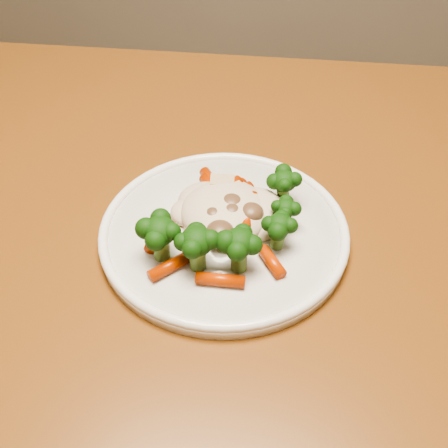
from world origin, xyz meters
name	(u,v)px	position (x,y,z in m)	size (l,w,h in m)	color
dining_table	(124,289)	(-0.18, -0.12, 0.65)	(1.20, 0.81, 0.75)	brown
plate	(224,234)	(-0.06, -0.12, 0.76)	(0.25, 0.25, 0.01)	white
meal	(226,219)	(-0.05, -0.13, 0.78)	(0.16, 0.17, 0.04)	beige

